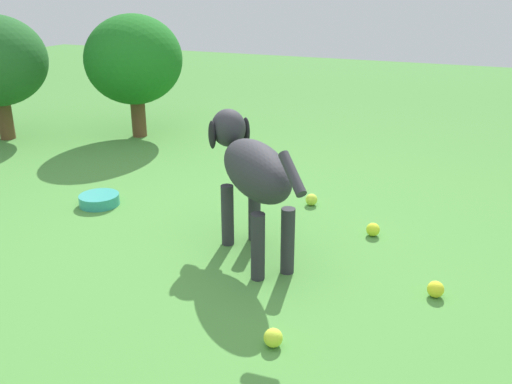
% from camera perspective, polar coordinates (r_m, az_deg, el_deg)
% --- Properties ---
extents(ground, '(14.00, 14.00, 0.00)m').
position_cam_1_polar(ground, '(2.46, -3.99, -7.35)').
color(ground, '#478438').
extents(dog, '(0.66, 0.69, 0.61)m').
position_cam_1_polar(dog, '(2.39, -0.50, 2.43)').
color(dog, '#2D2D33').
rests_on(dog, ground).
extents(tennis_ball_0, '(0.07, 0.07, 0.07)m').
position_cam_1_polar(tennis_ball_0, '(2.31, 18.13, -9.56)').
color(tennis_ball_0, yellow).
rests_on(tennis_ball_0, ground).
extents(tennis_ball_1, '(0.07, 0.07, 0.07)m').
position_cam_1_polar(tennis_ball_1, '(3.07, 5.77, -0.79)').
color(tennis_ball_1, '#C1DF3D').
rests_on(tennis_ball_1, ground).
extents(tennis_ball_2, '(0.07, 0.07, 0.07)m').
position_cam_1_polar(tennis_ball_2, '(2.75, 12.04, -3.82)').
color(tennis_ball_2, '#CDE32C').
rests_on(tennis_ball_2, ground).
extents(tennis_ball_3, '(0.07, 0.07, 0.07)m').
position_cam_1_polar(tennis_ball_3, '(1.93, 1.80, -14.87)').
color(tennis_ball_3, '#C4DF36').
rests_on(tennis_ball_3, ground).
extents(water_bowl, '(0.22, 0.22, 0.06)m').
position_cam_1_polar(water_bowl, '(3.18, -15.94, -0.79)').
color(water_bowl, teal).
rests_on(water_bowl, ground).
extents(shrub_far, '(0.80, 0.72, 0.95)m').
position_cam_1_polar(shrub_far, '(4.45, -12.52, 13.21)').
color(shrub_far, brown).
rests_on(shrub_far, ground).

